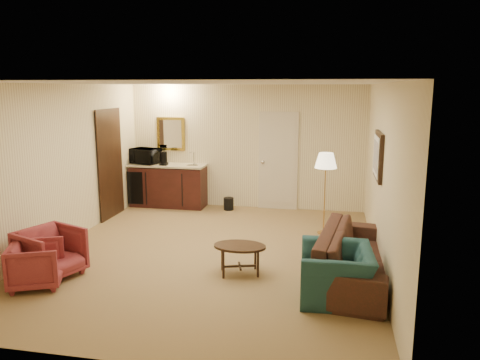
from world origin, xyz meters
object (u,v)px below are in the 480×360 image
Objects in this scene: rose_chair_far at (36,263)px; waste_bin at (229,204)px; wetbar_cabinet at (168,185)px; rose_chair_near at (50,251)px; floor_lamp at (325,193)px; microwave at (145,154)px; coffee_table at (240,259)px; sofa at (355,247)px; teal_armchair at (337,265)px; coffee_maker at (164,158)px.

rose_chair_far reaches higher than waste_bin.
rose_chair_far is (-0.25, -4.32, -0.14)m from wetbar_cabinet.
rose_chair_near is 4.50m from floor_lamp.
rose_chair_near is 0.32m from rose_chair_far.
wetbar_cabinet is 4.01m from rose_chair_near.
microwave is (-0.25, 4.00, 0.75)m from rose_chair_near.
wetbar_cabinet is at bearing 123.44° from coffee_table.
sofa reaches higher than waste_bin.
wetbar_cabinet is 5.02m from sofa.
teal_armchair is at bearing -60.27° from waste_bin.
sofa is 5.01m from coffee_maker.
waste_bin is at bearing 147.99° from floor_lamp.
sofa is 1.57m from coffee_table.
wetbar_cabinet reaches higher than waste_bin.
sofa is 0.69m from teal_armchair.
sofa is 3.58× the size of rose_chair_far.
coffee_maker is (0.20, 4.20, 0.74)m from rose_chair_far.
wetbar_cabinet is 1.39m from waste_bin.
microwave is (-4.05, 3.92, 0.70)m from teal_armchair.
sofa reaches higher than coffee_table.
teal_armchair is 0.67× the size of floor_lamp.
sofa is at bearing -20.13° from microwave.
rose_chair_near is 3.95m from coffee_maker.
rose_chair_near is (-3.80, -0.08, -0.05)m from teal_armchair.
waste_bin is (1.35, -0.07, -0.33)m from wetbar_cabinet.
rose_chair_near is 1.16× the size of rose_chair_far.
teal_armchair is at bearing -26.91° from microwave.
rose_chair_near is 4.08m from microwave.
sofa is at bearing 4.82° from coffee_table.
floor_lamp reaches higher than teal_armchair.
coffee_maker reaches higher than sofa.
teal_armchair is 1.35× the size of coffee_table.
rose_chair_far reaches higher than coffee_table.
rose_chair_near is 4.25m from waste_bin.
rose_chair_far is (-4.05, -1.04, -0.13)m from sofa.
coffee_maker is at bearing 124.91° from coffee_table.
rose_chair_near is 2.57m from coffee_table.
sofa is at bearing -77.05° from floor_lamp.
microwave is (-3.85, 1.32, 0.40)m from floor_lamp.
coffee_table is 2.53× the size of coffee_maker.
teal_armchair is 5.27m from coffee_maker.
microwave is 0.47m from coffee_maker.
teal_armchair reaches higher than waste_bin.
wetbar_cabinet reaches higher than sofa.
sofa is 1.59× the size of floor_lamp.
waste_bin is at bearing -153.12° from teal_armchair.
floor_lamp is at bearing -34.95° from coffee_maker.
floor_lamp reaches higher than wetbar_cabinet.
microwave is at bearing 60.08° from sofa.
wetbar_cabinet is 5.29m from teal_armchair.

